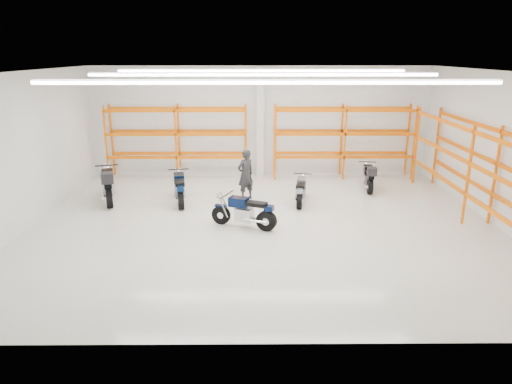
{
  "coord_description": "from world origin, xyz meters",
  "views": [
    {
      "loc": [
        -0.31,
        -13.01,
        5.0
      ],
      "look_at": [
        -0.22,
        0.5,
        0.86
      ],
      "focal_mm": 32.0,
      "sensor_mm": 36.0,
      "label": 1
    }
  ],
  "objects_px": {
    "standing_man": "(246,175)",
    "motorcycle_back_d": "(369,177)",
    "motorcycle_main": "(246,213)",
    "structural_column": "(260,122)",
    "motorcycle_back_a": "(108,185)",
    "motorcycle_back_c": "(301,191)",
    "motorcycle_back_b": "(180,189)"
  },
  "relations": [
    {
      "from": "motorcycle_back_a",
      "to": "motorcycle_back_b",
      "type": "relative_size",
      "value": 1.12
    },
    {
      "from": "motorcycle_main",
      "to": "motorcycle_back_d",
      "type": "xyz_separation_m",
      "value": [
        4.57,
        3.86,
        0.03
      ]
    },
    {
      "from": "motorcycle_back_c",
      "to": "motorcycle_main",
      "type": "bearing_deg",
      "value": -129.04
    },
    {
      "from": "motorcycle_back_a",
      "to": "motorcycle_back_d",
      "type": "height_order",
      "value": "motorcycle_back_a"
    },
    {
      "from": "motorcycle_back_c",
      "to": "standing_man",
      "type": "bearing_deg",
      "value": 165.58
    },
    {
      "from": "standing_man",
      "to": "motorcycle_back_c",
      "type": "bearing_deg",
      "value": 127.99
    },
    {
      "from": "standing_man",
      "to": "structural_column",
      "type": "bearing_deg",
      "value": -137.15
    },
    {
      "from": "motorcycle_back_a",
      "to": "motorcycle_back_c",
      "type": "relative_size",
      "value": 1.27
    },
    {
      "from": "motorcycle_main",
      "to": "motorcycle_back_d",
      "type": "bearing_deg",
      "value": 40.22
    },
    {
      "from": "motorcycle_back_d",
      "to": "standing_man",
      "type": "distance_m",
      "value": 4.77
    },
    {
      "from": "standing_man",
      "to": "motorcycle_back_d",
      "type": "bearing_deg",
      "value": 155.69
    },
    {
      "from": "motorcycle_back_a",
      "to": "motorcycle_back_b",
      "type": "xyz_separation_m",
      "value": [
        2.48,
        -0.1,
        -0.11
      ]
    },
    {
      "from": "motorcycle_back_a",
      "to": "structural_column",
      "type": "relative_size",
      "value": 0.54
    },
    {
      "from": "motorcycle_main",
      "to": "motorcycle_back_c",
      "type": "distance_m",
      "value": 2.93
    },
    {
      "from": "motorcycle_back_b",
      "to": "structural_column",
      "type": "xyz_separation_m",
      "value": [
        2.84,
        3.77,
        1.75
      ]
    },
    {
      "from": "standing_man",
      "to": "structural_column",
      "type": "xyz_separation_m",
      "value": [
        0.57,
        3.37,
        1.35
      ]
    },
    {
      "from": "structural_column",
      "to": "motorcycle_back_c",
      "type": "bearing_deg",
      "value": -70.84
    },
    {
      "from": "motorcycle_back_b",
      "to": "motorcycle_back_d",
      "type": "distance_m",
      "value": 7.05
    },
    {
      "from": "motorcycle_back_b",
      "to": "motorcycle_back_c",
      "type": "xyz_separation_m",
      "value": [
        4.18,
        -0.09,
        -0.06
      ]
    },
    {
      "from": "motorcycle_main",
      "to": "motorcycle_back_c",
      "type": "bearing_deg",
      "value": 50.96
    },
    {
      "from": "motorcycle_main",
      "to": "motorcycle_back_b",
      "type": "xyz_separation_m",
      "value": [
        -2.33,
        2.37,
        0.02
      ]
    },
    {
      "from": "motorcycle_back_b",
      "to": "motorcycle_main",
      "type": "bearing_deg",
      "value": -45.48
    },
    {
      "from": "motorcycle_back_a",
      "to": "motorcycle_back_c",
      "type": "height_order",
      "value": "motorcycle_back_a"
    },
    {
      "from": "motorcycle_main",
      "to": "motorcycle_back_a",
      "type": "bearing_deg",
      "value": 152.85
    },
    {
      "from": "motorcycle_main",
      "to": "structural_column",
      "type": "height_order",
      "value": "structural_column"
    },
    {
      "from": "motorcycle_back_a",
      "to": "standing_man",
      "type": "bearing_deg",
      "value": 3.68
    },
    {
      "from": "structural_column",
      "to": "motorcycle_back_a",
      "type": "bearing_deg",
      "value": -145.34
    },
    {
      "from": "motorcycle_back_d",
      "to": "standing_man",
      "type": "height_order",
      "value": "standing_man"
    },
    {
      "from": "motorcycle_back_b",
      "to": "structural_column",
      "type": "bearing_deg",
      "value": 53.05
    },
    {
      "from": "motorcycle_main",
      "to": "motorcycle_back_b",
      "type": "bearing_deg",
      "value": 134.52
    },
    {
      "from": "motorcycle_back_c",
      "to": "motorcycle_back_d",
      "type": "relative_size",
      "value": 0.93
    },
    {
      "from": "motorcycle_main",
      "to": "motorcycle_back_c",
      "type": "relative_size",
      "value": 1.03
    }
  ]
}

